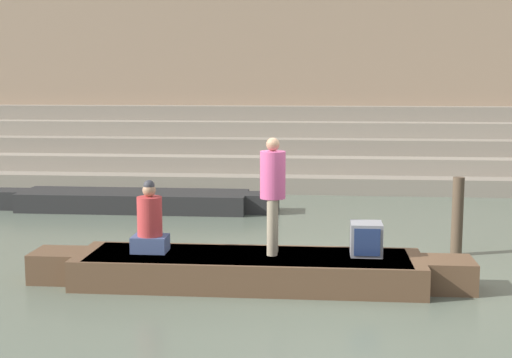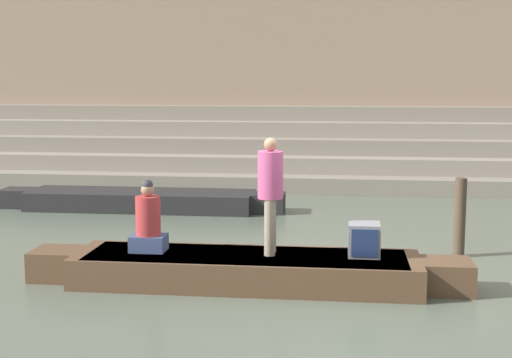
{
  "view_description": "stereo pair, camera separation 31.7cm",
  "coord_description": "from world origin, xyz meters",
  "views": [
    {
      "loc": [
        -0.08,
        -10.18,
        2.87
      ],
      "look_at": [
        -1.05,
        0.65,
        1.33
      ],
      "focal_mm": 50.0,
      "sensor_mm": 36.0,
      "label": 1
    },
    {
      "loc": [
        0.23,
        -10.14,
        2.87
      ],
      "look_at": [
        -1.05,
        0.65,
        1.33
      ],
      "focal_mm": 50.0,
      "sensor_mm": 36.0,
      "label": 2
    }
  ],
  "objects": [
    {
      "name": "mooring_post",
      "position": [
        2.17,
        1.44,
        0.64
      ],
      "size": [
        0.18,
        0.18,
        1.29
      ],
      "primitive_type": "cylinder",
      "color": "#473828",
      "rests_on": "ground"
    },
    {
      "name": "ghat_steps",
      "position": [
        0.0,
        9.59,
        0.76
      ],
      "size": [
        36.0,
        3.66,
        2.07
      ],
      "color": "gray",
      "rests_on": "ground"
    },
    {
      "name": "moored_boat_shore",
      "position": [
        -4.12,
        4.92,
        0.22
      ],
      "size": [
        6.36,
        1.24,
        0.41
      ],
      "rotation": [
        0.0,
        0.0,
        0.01
      ],
      "color": "black",
      "rests_on": "ground"
    },
    {
      "name": "person_standing",
      "position": [
        -0.72,
        -0.44,
        1.36
      ],
      "size": [
        0.35,
        0.35,
        1.63
      ],
      "rotation": [
        0.0,
        0.0,
        -0.07
      ],
      "color": "gray",
      "rests_on": "rowboat_main"
    },
    {
      "name": "rowboat_main",
      "position": [
        -1.05,
        -0.55,
        0.23
      ],
      "size": [
        6.17,
        1.37,
        0.43
      ],
      "rotation": [
        0.0,
        0.0,
        0.05
      ],
      "color": "brown",
      "rests_on": "ground"
    },
    {
      "name": "back_wall",
      "position": [
        0.0,
        11.53,
        3.86
      ],
      "size": [
        34.2,
        1.28,
        7.77
      ],
      "color": "#937A60",
      "rests_on": "ground"
    },
    {
      "name": "ground_plane",
      "position": [
        0.0,
        0.0,
        0.0
      ],
      "size": [
        120.0,
        120.0,
        0.0
      ],
      "primitive_type": "plane",
      "color": "#566051"
    },
    {
      "name": "tv_set",
      "position": [
        0.58,
        -0.41,
        0.66
      ],
      "size": [
        0.43,
        0.45,
        0.46
      ],
      "rotation": [
        0.0,
        0.0,
        -0.14
      ],
      "color": "slate",
      "rests_on": "rowboat_main"
    },
    {
      "name": "person_rowing",
      "position": [
        -2.46,
        -0.48,
        0.83
      ],
      "size": [
        0.5,
        0.39,
        1.03
      ],
      "rotation": [
        0.0,
        0.0,
        0.24
      ],
      "color": "#3D4C75",
      "rests_on": "rowboat_main"
    }
  ]
}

